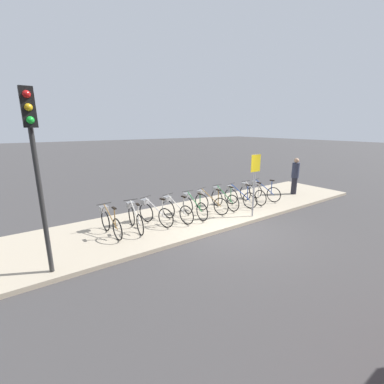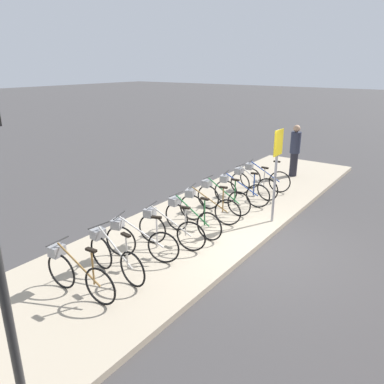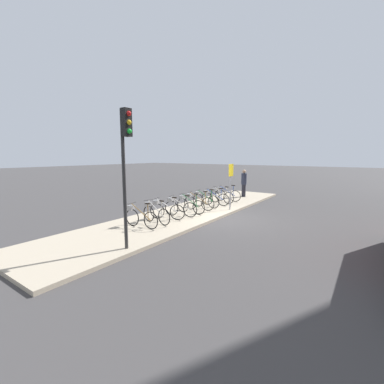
% 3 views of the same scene
% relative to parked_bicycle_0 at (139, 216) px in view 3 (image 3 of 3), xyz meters
% --- Properties ---
extents(ground_plane, '(120.00, 120.00, 0.00)m').
position_rel_parked_bicycle_0_xyz_m(ground_plane, '(3.45, -1.67, -0.55)').
color(ground_plane, '#423F3F').
extents(sidewalk, '(15.85, 3.35, 0.12)m').
position_rel_parked_bicycle_0_xyz_m(sidewalk, '(3.45, 0.01, -0.49)').
color(sidewalk, '#B7A88E').
rests_on(sidewalk, ground_plane).
extents(parked_bicycle_0, '(0.46, 1.57, 0.97)m').
position_rel_parked_bicycle_0_xyz_m(parked_bicycle_0, '(0.00, 0.00, 0.00)').
color(parked_bicycle_0, black).
rests_on(parked_bicycle_0, sidewalk).
extents(parked_bicycle_1, '(0.46, 1.57, 0.97)m').
position_rel_parked_bicycle_0_xyz_m(parked_bicycle_1, '(0.78, -0.05, 0.00)').
color(parked_bicycle_1, black).
rests_on(parked_bicycle_1, sidewalk).
extents(parked_bicycle_2, '(0.63, 1.50, 0.97)m').
position_rel_parked_bicycle_0_xyz_m(parked_bicycle_2, '(1.49, 0.01, 0.00)').
color(parked_bicycle_2, black).
rests_on(parked_bicycle_2, sidewalk).
extents(parked_bicycle_3, '(0.51, 1.55, 0.97)m').
position_rel_parked_bicycle_0_xyz_m(parked_bicycle_3, '(2.26, -0.12, 0.00)').
color(parked_bicycle_3, black).
rests_on(parked_bicycle_3, sidewalk).
extents(parked_bicycle_4, '(0.46, 1.57, 0.97)m').
position_rel_parked_bicycle_0_xyz_m(parked_bicycle_4, '(3.02, -0.13, 0.00)').
color(parked_bicycle_4, black).
rests_on(parked_bicycle_4, sidewalk).
extents(parked_bicycle_5, '(0.56, 1.53, 0.97)m').
position_rel_parked_bicycle_0_xyz_m(parked_bicycle_5, '(3.81, -0.07, 0.00)').
color(parked_bicycle_5, black).
rests_on(parked_bicycle_5, sidewalk).
extents(parked_bicycle_6, '(0.46, 1.57, 0.97)m').
position_rel_parked_bicycle_0_xyz_m(parked_bicycle_6, '(4.60, 0.01, 0.00)').
color(parked_bicycle_6, black).
rests_on(parked_bicycle_6, sidewalk).
extents(parked_bicycle_7, '(0.52, 1.54, 0.97)m').
position_rel_parked_bicycle_0_xyz_m(parked_bicycle_7, '(5.32, -0.12, 0.00)').
color(parked_bicycle_7, black).
rests_on(parked_bicycle_7, sidewalk).
extents(parked_bicycle_8, '(0.46, 1.57, 0.97)m').
position_rel_parked_bicycle_0_xyz_m(parked_bicycle_8, '(6.13, -0.09, 0.00)').
color(parked_bicycle_8, black).
rests_on(parked_bicycle_8, sidewalk).
extents(parked_bicycle_9, '(0.48, 1.55, 0.97)m').
position_rel_parked_bicycle_0_xyz_m(parked_bicycle_9, '(6.88, -0.08, 0.00)').
color(parked_bicycle_9, black).
rests_on(parked_bicycle_9, sidewalk).
extents(pedestrian, '(0.34, 0.34, 1.76)m').
position_rel_parked_bicycle_0_xyz_m(pedestrian, '(8.95, -0.29, 0.50)').
color(pedestrian, '#23232D').
rests_on(pedestrian, sidewalk).
extents(traffic_light, '(0.24, 0.40, 3.95)m').
position_rel_parked_bicycle_0_xyz_m(traffic_light, '(-1.77, -1.42, 2.39)').
color(traffic_light, '#2D2D2D').
rests_on(traffic_light, sidewalk).
extents(sign_post, '(0.44, 0.07, 2.27)m').
position_rel_parked_bicycle_0_xyz_m(sign_post, '(4.82, -1.38, 1.12)').
color(sign_post, '#99999E').
rests_on(sign_post, sidewalk).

